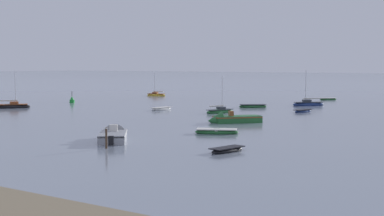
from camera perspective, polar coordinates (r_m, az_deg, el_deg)
sailboat_moored_0 at (r=125.80m, az=-3.62°, el=1.33°), size 4.83×1.84×5.30m
sailboat_moored_1 at (r=95.74m, az=-17.60°, el=0.17°), size 4.81×5.41×6.22m
sailboat_moored_2 at (r=82.03m, az=2.82°, el=-0.34°), size 2.90×5.05×5.40m
motorboat_moored_0 at (r=53.65m, az=-7.88°, el=-2.85°), size 5.97×6.61×2.28m
rowboat_moored_1 at (r=87.24m, az=-3.12°, el=-0.10°), size 1.86×4.07×0.62m
motorboat_moored_2 at (r=68.61m, az=3.83°, el=-1.23°), size 6.06×6.34×2.24m
sailboat_moored_3 at (r=98.42m, az=11.61°, el=0.40°), size 5.04×5.31×6.27m
rowboat_moored_2 at (r=114.94m, az=13.53°, el=0.88°), size 3.21×3.46×0.56m
rowboat_moored_3 at (r=84.96m, az=11.09°, el=-0.31°), size 1.91×3.69×0.56m
rowboat_moored_4 at (r=45.95m, az=3.55°, el=-4.24°), size 1.81×3.65×0.55m
rowboat_moored_5 at (r=92.92m, az=6.14°, el=0.18°), size 4.54×4.01×0.72m
rowboat_moored_6 at (r=57.83m, az=2.50°, el=-2.40°), size 4.65×3.44×0.70m
channel_buoy at (r=105.70m, az=-11.97°, el=0.77°), size 0.90×0.90×2.30m
mooring_post_near at (r=48.13m, az=-8.61°, el=-3.06°), size 0.22×0.22×1.97m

